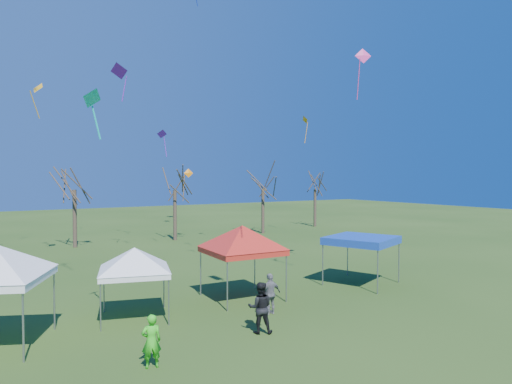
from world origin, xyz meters
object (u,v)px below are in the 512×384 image
Objects in this scene: tree_3 at (175,172)px; tent_white_mid at (134,252)px; tree_2 at (74,169)px; tree_5 at (315,176)px; tent_blue at (361,240)px; person_green at (151,341)px; tent_red at (242,230)px; person_dark at (260,308)px; tree_4 at (263,173)px; person_grey at (270,294)px.

tree_3 is 2.19× the size of tent_white_mid.
tree_2 reaches higher than tree_5.
tent_blue is 2.58× the size of person_green.
tent_red reaches higher than person_dark.
tree_5 is at bearing 55.82° from tent_blue.
tree_4 is 2.18× the size of tent_white_mid.
tree_2 is at bearing 116.46° from tent_blue.
tree_3 is 27.99m from person_green.
person_dark reaches higher than person_green.
tent_red is 6.93m from tent_blue.
tent_red is (-4.67, -20.03, -2.88)m from tree_3.
tree_2 is 4.81× the size of person_grey.
tent_blue is at bearing -84.12° from tree_3.
tree_3 reaches higher than person_grey.
tent_red reaches higher than tent_white_mid.
tent_white_mid is 2.24× the size of person_green.
tent_red is 3.58m from person_grey.
tree_2 is at bearing 86.00° from tent_white_mid.
tent_blue is at bearing -2.59° from tent_white_mid.
tent_blue is at bearing -151.72° from person_green.
tent_white_mid is at bearing -91.97° from person_green.
tent_red is 2.40× the size of person_dark.
tent_red is at bearing -135.40° from tree_5.
tent_red is 2.79× the size of person_green.
tree_2 is 23.95m from person_grey.
tent_white_mid is 0.80× the size of tent_red.
tree_3 is 17.81m from tree_5.
tree_5 is (26.09, 1.69, -0.56)m from tree_2.
tree_4 is at bearing 46.61° from tent_white_mid.
tent_blue is at bearing -168.95° from person_grey.
tree_2 reaches higher than tent_white_mid.
person_dark is (1.93, -24.75, -5.36)m from tree_2.
tent_blue is 9.42m from person_dark.
tree_4 is (9.32, -0.04, -0.02)m from tree_3.
tree_5 is 3.99× the size of person_dark.
tent_blue reaches higher than person_dark.
person_green is at bearing -95.48° from tree_2.
tent_blue is (-15.54, -22.88, -3.41)m from tree_5.
tree_2 is 1.04× the size of tree_4.
tent_red is at bearing -125.00° from tree_4.
person_green is (-1.01, -4.94, -1.87)m from tent_white_mid.
tree_5 reaches higher than tent_red.
tree_5 is 31.51m from tent_red.
person_dark is at bearing -132.42° from tree_5.
person_green is at bearing 19.27° from person_grey.
person_dark reaches higher than person_grey.
tree_4 is 1.75× the size of tent_red.
tree_2 reaches higher than person_green.
tent_blue is at bearing -109.02° from tree_4.
tree_4 is 27.27m from person_grey.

